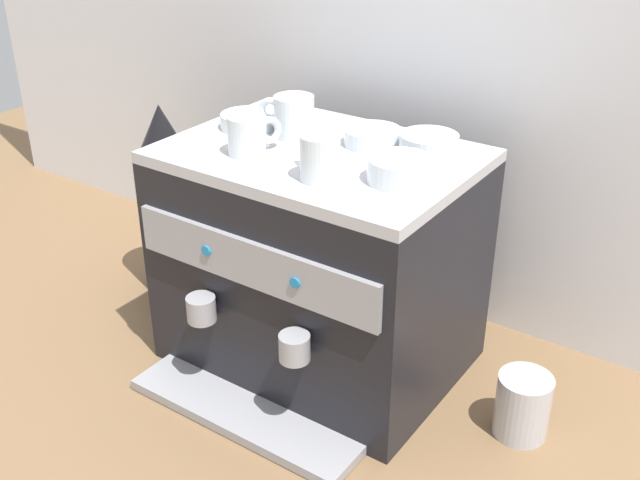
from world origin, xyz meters
TOP-DOWN VIEW (x-y plane):
  - ground_plane at (0.00, 0.00)m, footprint 4.00×4.00m
  - tiled_backsplash_wall at (0.00, 0.34)m, footprint 2.80×0.03m
  - espresso_machine at (0.00, -0.00)m, footprint 0.57×0.52m
  - ceramic_cup_0 at (0.07, -0.11)m, footprint 0.10×0.08m
  - ceramic_cup_1 at (-0.09, 0.04)m, footprint 0.12×0.08m
  - ceramic_cup_2 at (-0.10, -0.09)m, footprint 0.07×0.11m
  - ceramic_bowl_0 at (0.19, -0.04)m, footprint 0.11×0.11m
  - ceramic_bowl_1 at (0.07, 0.08)m, footprint 0.11×0.11m
  - ceramic_bowl_2 at (0.18, 0.09)m, footprint 0.11×0.11m
  - ceramic_bowl_3 at (-0.19, 0.02)m, footprint 0.11×0.11m
  - coffee_grinder at (-0.47, 0.04)m, footprint 0.14×0.14m
  - milk_pitcher at (0.45, 0.01)m, footprint 0.10×0.10m

SIDE VIEW (x-z plane):
  - ground_plane at x=0.00m, z-range 0.00..0.00m
  - milk_pitcher at x=0.45m, z-range 0.00..0.13m
  - coffee_grinder at x=-0.47m, z-range -0.01..0.45m
  - espresso_machine at x=0.00m, z-range 0.00..0.47m
  - ceramic_bowl_3 at x=-0.19m, z-range 0.47..0.50m
  - ceramic_bowl_1 at x=0.07m, z-range 0.47..0.50m
  - ceramic_bowl_0 at x=0.19m, z-range 0.47..0.51m
  - ceramic_bowl_2 at x=0.18m, z-range 0.47..0.51m
  - ceramic_cup_2 at x=-0.10m, z-range 0.47..0.54m
  - ceramic_cup_1 at x=-0.09m, z-range 0.47..0.55m
  - ceramic_cup_0 at x=0.07m, z-range 0.47..0.55m
  - tiled_backsplash_wall at x=0.00m, z-range 0.00..1.14m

